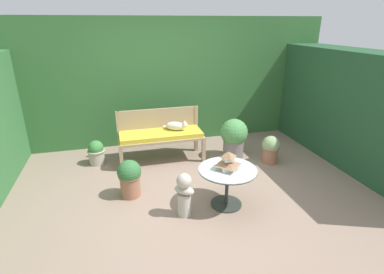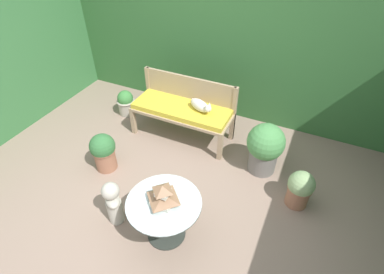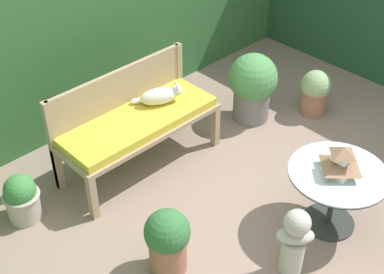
% 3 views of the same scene
% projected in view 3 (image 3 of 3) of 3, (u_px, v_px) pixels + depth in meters
% --- Properties ---
extents(ground, '(30.00, 30.00, 0.00)m').
position_uv_depth(ground, '(255.00, 215.00, 4.26)').
color(ground, gray).
extents(garden_bench, '(1.43, 0.54, 0.51)m').
position_uv_depth(garden_bench, '(139.00, 124.00, 4.50)').
color(garden_bench, tan).
rests_on(garden_bench, ground).
extents(bench_backrest, '(1.43, 0.06, 0.85)m').
position_uv_depth(bench_backrest, '(119.00, 95.00, 4.54)').
color(bench_backrest, tan).
rests_on(bench_backrest, ground).
extents(cat, '(0.38, 0.31, 0.19)m').
position_uv_depth(cat, '(160.00, 96.00, 4.58)').
color(cat, silver).
rests_on(cat, garden_bench).
extents(patio_table, '(0.74, 0.74, 0.52)m').
position_uv_depth(patio_table, '(336.00, 183.00, 3.95)').
color(patio_table, '#2D332D').
rests_on(patio_table, ground).
extents(pagoda_birdhouse, '(0.27, 0.27, 0.24)m').
position_uv_depth(pagoda_birdhouse, '(341.00, 162.00, 3.82)').
color(pagoda_birdhouse, silver).
rests_on(pagoda_birdhouse, patio_table).
extents(garden_bust, '(0.29, 0.29, 0.57)m').
position_uv_depth(garden_bust, '(294.00, 240.00, 3.65)').
color(garden_bust, '#B7B2A3').
rests_on(garden_bust, ground).
extents(potted_plant_path_edge, '(0.47, 0.47, 0.69)m').
position_uv_depth(potted_plant_path_edge, '(253.00, 85.00, 5.13)').
color(potted_plant_path_edge, slate).
rests_on(potted_plant_path_edge, ground).
extents(potted_plant_table_near, '(0.32, 0.32, 0.53)m').
position_uv_depth(potted_plant_table_near, '(168.00, 240.00, 3.68)').
color(potted_plant_table_near, '#9E664C').
rests_on(potted_plant_table_near, ground).
extents(potted_plant_table_far, '(0.30, 0.30, 0.47)m').
position_uv_depth(potted_plant_table_far, '(315.00, 91.00, 5.27)').
color(potted_plant_table_far, '#9E664C').
rests_on(potted_plant_table_far, ground).
extents(potted_plant_patio_mid, '(0.29, 0.29, 0.41)m').
position_uv_depth(potted_plant_patio_mid, '(22.00, 198.00, 4.13)').
color(potted_plant_patio_mid, '#ADA393').
rests_on(potted_plant_patio_mid, ground).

